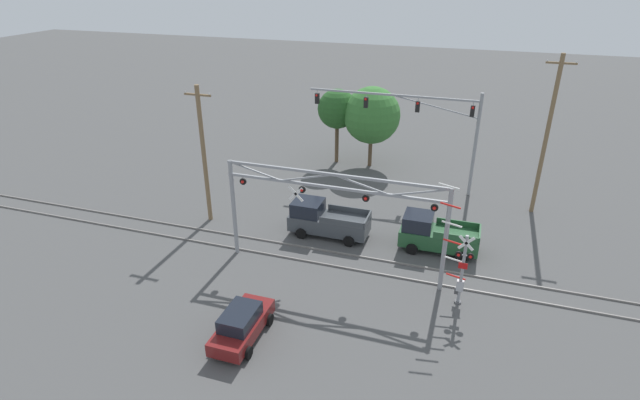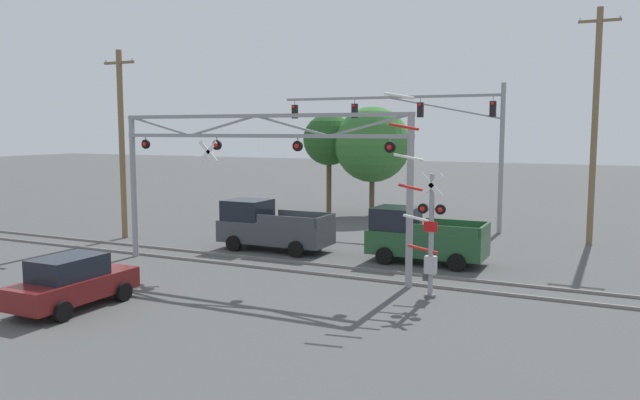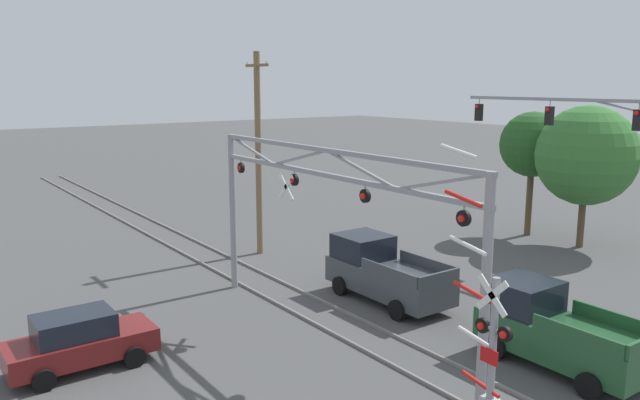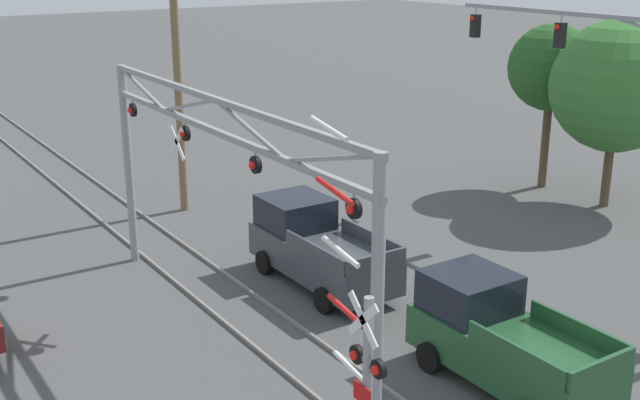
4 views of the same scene
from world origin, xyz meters
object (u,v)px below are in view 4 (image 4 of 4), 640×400
(background_tree_beyond_span, at_px, (617,86))
(background_tree_far_left_verge, at_px, (552,68))
(crossing_gantry, at_px, (219,173))
(crossing_signal_mast, at_px, (362,397))
(utility_pole_left, at_px, (178,80))
(pickup_truck_following, at_px, (502,339))
(pickup_truck_lead, at_px, (317,247))

(background_tree_beyond_span, bearing_deg, background_tree_far_left_verge, -179.93)
(crossing_gantry, relative_size, background_tree_beyond_span, 1.81)
(crossing_signal_mast, distance_m, utility_pole_left, 17.16)
(crossing_signal_mast, bearing_deg, utility_pole_left, 165.63)
(background_tree_beyond_span, height_order, background_tree_far_left_verge, background_tree_beyond_span)
(utility_pole_left, height_order, background_tree_far_left_verge, utility_pole_left)
(crossing_gantry, height_order, utility_pole_left, utility_pole_left)
(crossing_signal_mast, relative_size, pickup_truck_following, 1.41)
(utility_pole_left, xyz_separation_m, background_tree_beyond_span, (8.00, 12.97, -0.30))
(pickup_truck_following, bearing_deg, background_tree_beyond_span, 118.95)
(background_tree_beyond_span, relative_size, background_tree_far_left_verge, 1.06)
(crossing_gantry, relative_size, background_tree_far_left_verge, 1.92)
(crossing_signal_mast, relative_size, utility_pole_left, 0.71)
(pickup_truck_lead, height_order, background_tree_far_left_verge, background_tree_far_left_verge)
(pickup_truck_lead, height_order, pickup_truck_following, same)
(background_tree_far_left_verge, bearing_deg, pickup_truck_following, -51.54)
(crossing_signal_mast, distance_m, pickup_truck_lead, 9.75)
(crossing_signal_mast, height_order, background_tree_far_left_verge, crossing_signal_mast)
(crossing_gantry, height_order, pickup_truck_lead, crossing_gantry)
(background_tree_far_left_verge, bearing_deg, crossing_signal_mast, -56.48)
(crossing_signal_mast, height_order, pickup_truck_lead, crossing_signal_mast)
(pickup_truck_lead, xyz_separation_m, background_tree_beyond_span, (0.04, 12.51, 3.37))
(crossing_gantry, xyz_separation_m, background_tree_beyond_span, (-1.58, 16.23, 0.28))
(crossing_gantry, xyz_separation_m, background_tree_far_left_verge, (-4.52, 16.23, 0.55))
(pickup_truck_lead, bearing_deg, pickup_truck_following, 2.41)
(crossing_signal_mast, relative_size, pickup_truck_lead, 1.30)
(crossing_gantry, height_order, background_tree_beyond_span, background_tree_beyond_span)
(crossing_gantry, distance_m, pickup_truck_following, 7.24)
(pickup_truck_following, bearing_deg, utility_pole_left, -177.08)
(crossing_signal_mast, bearing_deg, crossing_gantry, 172.12)
(background_tree_beyond_span, distance_m, background_tree_far_left_verge, 2.95)
(crossing_signal_mast, relative_size, background_tree_beyond_span, 0.96)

